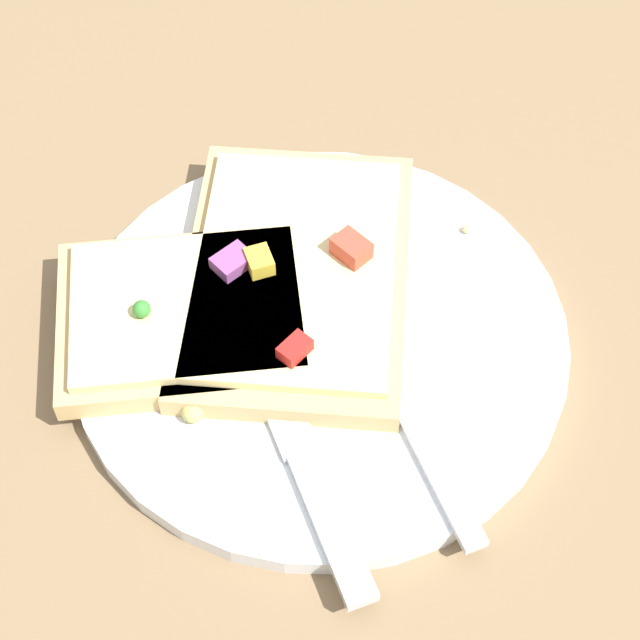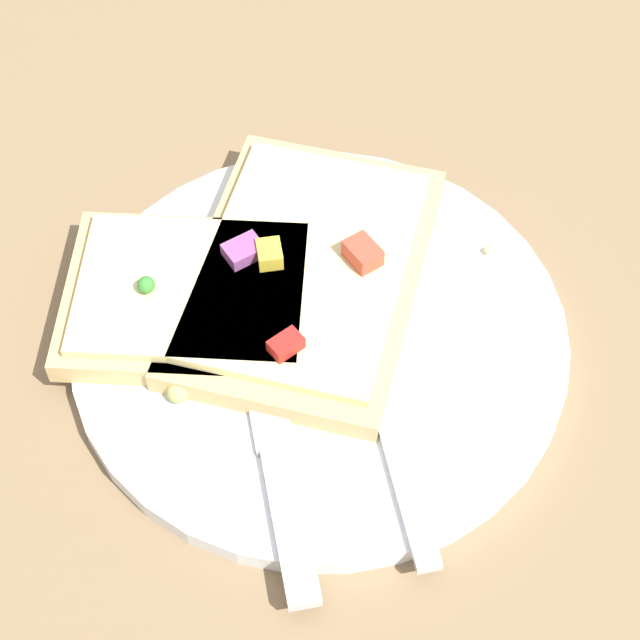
{
  "view_description": "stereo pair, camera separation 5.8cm",
  "coord_description": "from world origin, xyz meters",
  "px_view_note": "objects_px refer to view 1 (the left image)",
  "views": [
    {
      "loc": [
        -0.22,
        0.26,
        0.49
      ],
      "look_at": [
        0.0,
        0.0,
        0.02
      ],
      "focal_mm": 60.0,
      "sensor_mm": 36.0,
      "label": 1
    },
    {
      "loc": [
        -0.26,
        0.21,
        0.49
      ],
      "look_at": [
        0.0,
        0.0,
        0.02
      ],
      "focal_mm": 60.0,
      "sensor_mm": 36.0,
      "label": 2
    }
  ],
  "objects_px": {
    "fork": "(376,352)",
    "pizza_slice_corner": "(188,313)",
    "pizza_slice_main": "(297,275)",
    "plate": "(320,337)",
    "knife": "(296,442)"
  },
  "relations": [
    {
      "from": "fork",
      "to": "pizza_slice_corner",
      "type": "bearing_deg",
      "value": 56.79
    },
    {
      "from": "plate",
      "to": "knife",
      "type": "xyz_separation_m",
      "value": [
        -0.04,
        0.06,
        0.01
      ]
    },
    {
      "from": "pizza_slice_corner",
      "to": "knife",
      "type": "bearing_deg",
      "value": -58.11
    },
    {
      "from": "knife",
      "to": "plate",
      "type": "bearing_deg",
      "value": -30.36
    },
    {
      "from": "plate",
      "to": "fork",
      "type": "xyz_separation_m",
      "value": [
        -0.03,
        -0.01,
        0.01
      ]
    },
    {
      "from": "pizza_slice_main",
      "to": "plate",
      "type": "bearing_deg",
      "value": -152.5
    },
    {
      "from": "pizza_slice_corner",
      "to": "fork",
      "type": "bearing_deg",
      "value": -18.05
    },
    {
      "from": "pizza_slice_main",
      "to": "pizza_slice_corner",
      "type": "bearing_deg",
      "value": 119.28
    },
    {
      "from": "plate",
      "to": "pizza_slice_main",
      "type": "bearing_deg",
      "value": -26.51
    },
    {
      "from": "knife",
      "to": "pizza_slice_main",
      "type": "relative_size",
      "value": 0.91
    },
    {
      "from": "fork",
      "to": "pizza_slice_corner",
      "type": "xyz_separation_m",
      "value": [
        0.09,
        0.05,
        0.01
      ]
    },
    {
      "from": "plate",
      "to": "fork",
      "type": "distance_m",
      "value": 0.04
    },
    {
      "from": "plate",
      "to": "pizza_slice_corner",
      "type": "distance_m",
      "value": 0.07
    },
    {
      "from": "plate",
      "to": "fork",
      "type": "height_order",
      "value": "fork"
    },
    {
      "from": "pizza_slice_main",
      "to": "pizza_slice_corner",
      "type": "height_order",
      "value": "pizza_slice_main"
    }
  ]
}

